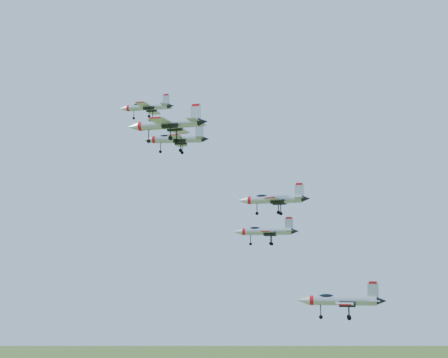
% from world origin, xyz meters
% --- Properties ---
extents(jet_lead, '(11.99, 10.01, 3.21)m').
position_xyz_m(jet_lead, '(-20.80, 8.79, 158.82)').
color(jet_lead, '#ACB0B9').
extents(jet_left_high, '(12.89, 10.97, 3.51)m').
position_xyz_m(jet_left_high, '(-12.18, 4.82, 150.67)').
color(jet_left_high, '#ACB0B9').
extents(jet_right_high, '(13.60, 11.23, 3.64)m').
position_xyz_m(jet_right_high, '(-3.53, -16.88, 148.24)').
color(jet_right_high, '#ACB0B9').
extents(jet_left_low, '(11.72, 9.85, 3.15)m').
position_xyz_m(jet_left_low, '(6.54, 2.57, 132.31)').
color(jet_left_low, '#ACB0B9').
extents(jet_right_low, '(11.58, 9.61, 3.09)m').
position_xyz_m(jet_right_low, '(11.57, -9.67, 136.56)').
color(jet_right_low, '#ACB0B9').
extents(jet_trail, '(13.70, 11.50, 3.67)m').
position_xyz_m(jet_trail, '(20.95, -5.48, 121.01)').
color(jet_trail, '#ACB0B9').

